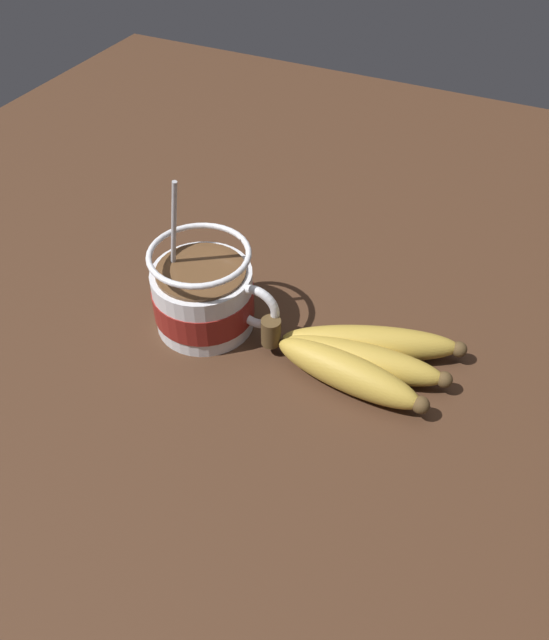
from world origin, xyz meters
TOP-DOWN VIEW (x-y plane):
  - table at (0.00, 0.00)cm, footprint 133.46×133.46cm
  - coffee_mug at (-9.02, -2.86)cm, footprint 13.92×10.50cm
  - banana_bunch at (7.93, -2.44)cm, footprint 19.16×12.00cm

SIDE VIEW (x-z plane):
  - table at x=0.00cm, z-range 0.00..2.82cm
  - banana_bunch at x=7.93cm, z-range 2.48..6.80cm
  - coffee_mug at x=-9.02cm, z-range -1.75..15.00cm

